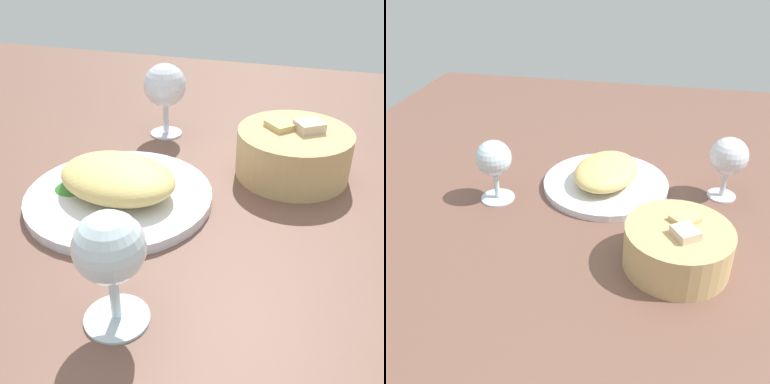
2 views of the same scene
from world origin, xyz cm
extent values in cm
cube|color=brown|center=(0.00, 0.00, -1.00)|extent=(140.00, 140.00, 2.00)
cylinder|color=silver|center=(-0.69, -0.98, 0.70)|extent=(25.56, 25.56, 1.40)
ellipsoid|color=#E2C771|center=(-0.69, -0.98, 3.75)|extent=(18.94, 15.57, 4.69)
cone|color=#3C8430|center=(-7.46, -1.76, 2.29)|extent=(4.63, 4.63, 1.79)
cylinder|color=tan|center=(21.12, 13.49, 3.54)|extent=(16.81, 16.81, 7.07)
cube|color=beige|center=(22.90, 14.22, 6.61)|extent=(4.95, 4.85, 3.71)
cube|color=tan|center=(18.85, 14.18, 6.01)|extent=(5.18, 5.18, 3.86)
cylinder|color=silver|center=(7.95, -21.25, 0.30)|extent=(6.59, 6.59, 0.60)
cylinder|color=silver|center=(7.95, -21.25, 3.08)|extent=(1.00, 1.00, 4.95)
sphere|color=silver|center=(7.95, -21.25, 8.97)|extent=(6.84, 6.84, 6.84)
cylinder|color=silver|center=(-1.85, 22.20, 0.30)|extent=(5.60, 5.60, 0.60)
cylinder|color=silver|center=(-1.85, 22.20, 2.96)|extent=(1.00, 1.00, 4.73)
sphere|color=silver|center=(-1.85, 22.20, 8.96)|extent=(7.28, 7.28, 7.28)
camera|label=1|loc=(24.64, -51.78, 35.30)|focal=44.77mm
camera|label=2|loc=(77.13, 9.27, 46.76)|focal=41.24mm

